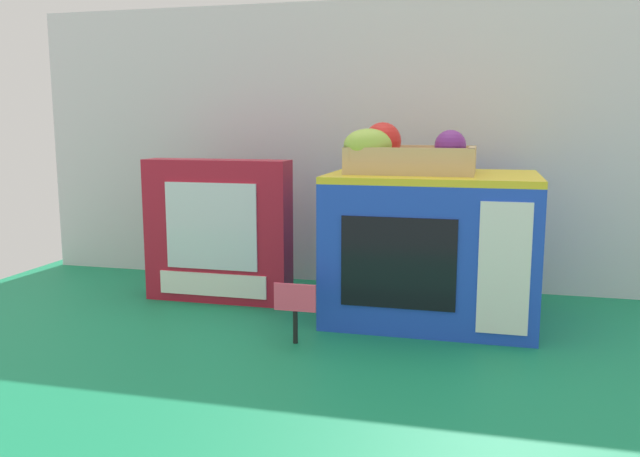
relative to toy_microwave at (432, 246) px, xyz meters
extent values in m
plane|color=#147A4C|center=(-0.13, 0.00, -0.13)|extent=(1.70, 1.70, 0.00)
cube|color=silver|center=(-0.13, 0.24, 0.17)|extent=(1.61, 0.03, 0.61)
cube|color=blue|center=(0.00, 0.00, -0.01)|extent=(0.37, 0.26, 0.26)
cube|color=yellow|center=(0.00, 0.00, 0.13)|extent=(0.37, 0.26, 0.01)
cube|color=black|center=(-0.04, -0.13, -0.01)|extent=(0.19, 0.01, 0.15)
cube|color=white|center=(0.12, -0.13, -0.01)|extent=(0.08, 0.01, 0.21)
cube|color=tan|center=(-0.04, 0.00, 0.15)|extent=(0.22, 0.15, 0.02)
cube|color=tan|center=(-0.04, -0.07, 0.17)|extent=(0.22, 0.01, 0.02)
cube|color=tan|center=(-0.04, 0.07, 0.17)|extent=(0.22, 0.01, 0.02)
cube|color=tan|center=(-0.15, 0.00, 0.17)|extent=(0.01, 0.15, 0.02)
cube|color=tan|center=(0.07, 0.00, 0.17)|extent=(0.01, 0.15, 0.02)
sphere|color=#72287F|center=(0.03, -0.03, 0.18)|extent=(0.05, 0.05, 0.05)
sphere|color=red|center=(-0.09, -0.01, 0.19)|extent=(0.07, 0.07, 0.07)
ellipsoid|color=#9EC647|center=(-0.11, -0.05, 0.19)|extent=(0.11, 0.09, 0.06)
cube|color=#B2192D|center=(-0.43, 0.01, 0.01)|extent=(0.30, 0.06, 0.28)
cube|color=silver|center=(-0.43, -0.02, 0.02)|extent=(0.19, 0.00, 0.17)
cube|color=white|center=(-0.43, -0.02, -0.09)|extent=(0.22, 0.00, 0.05)
cylinder|color=black|center=(-0.20, -0.20, -0.11)|extent=(0.01, 0.01, 0.06)
cube|color=#F44C6B|center=(-0.20, -0.20, -0.06)|extent=(0.07, 0.00, 0.05)
camera|label=1|loc=(0.09, -1.18, 0.22)|focal=36.57mm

